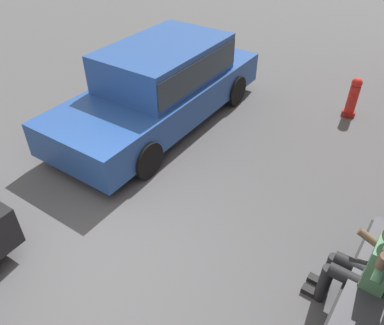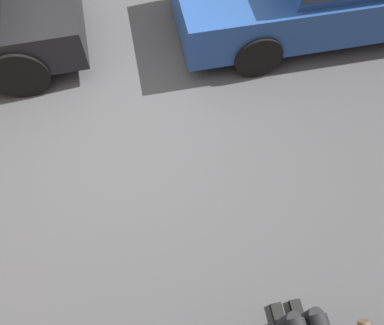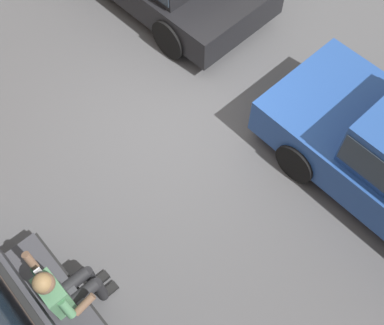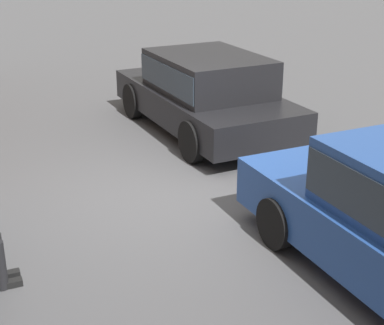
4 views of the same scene
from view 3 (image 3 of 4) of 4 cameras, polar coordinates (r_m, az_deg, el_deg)
name	(u,v)px [view 3 (image 3 of 4)]	position (r m, az deg, el deg)	size (l,w,h in m)	color
ground_plane	(173,120)	(7.30, -2.32, 5.08)	(60.00, 60.00, 0.00)	#4C4C4F
bench	(51,309)	(5.68, -16.34, -16.35)	(1.87, 0.55, 1.04)	black
person_on_phone	(65,291)	(5.56, -14.85, -14.47)	(0.73, 0.74, 1.38)	black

